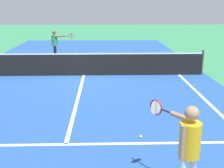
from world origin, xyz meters
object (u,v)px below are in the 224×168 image
net (83,64)px  player_far (55,42)px  tennis_ball_mid_court (141,137)px  player_near (188,144)px

net → player_far: (-1.72, 3.54, 0.50)m
player_far → tennis_ball_mid_court: 10.30m
player_near → net: bearing=104.1°
net → tennis_ball_mid_court: bearing=-74.6°
player_near → player_far: size_ratio=0.99×
net → player_near: 8.63m
player_far → tennis_ball_mid_court: bearing=-70.6°
net → player_near: (2.11, -8.36, 0.49)m
player_near → tennis_ball_mid_court: player_near is taller
net → tennis_ball_mid_court: size_ratio=155.42×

